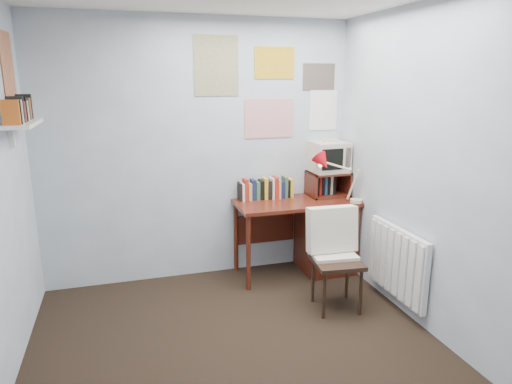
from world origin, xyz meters
TOP-DOWN VIEW (x-y plane):
  - ground at (0.00, 0.00)m, footprint 3.50×3.50m
  - back_wall at (0.00, 1.75)m, footprint 3.00×0.02m
  - right_wall at (1.50, 0.00)m, footprint 0.02×3.50m
  - desk at (1.17, 1.48)m, footprint 1.20×0.55m
  - desk_chair at (0.96, 0.68)m, footprint 0.47×0.46m
  - desk_lamp at (1.44, 1.26)m, footprint 0.31×0.27m
  - tv_riser at (1.29, 1.59)m, footprint 0.40×0.30m
  - crt_tv at (1.30, 1.61)m, footprint 0.36×0.33m
  - book_row at (0.66, 1.66)m, footprint 0.60×0.14m
  - radiator at (1.46, 0.55)m, footprint 0.09×0.80m
  - wall_shelf at (-1.40, 1.10)m, footprint 0.20×0.62m
  - posters_back at (0.70, 1.74)m, footprint 1.20×0.01m
  - posters_left at (-1.49, 1.10)m, footprint 0.01×0.70m

SIDE VIEW (x-z plane):
  - ground at x=0.00m, z-range 0.00..0.00m
  - desk at x=1.17m, z-range 0.03..0.79m
  - radiator at x=1.46m, z-range 0.12..0.72m
  - desk_chair at x=0.96m, z-range 0.00..0.84m
  - book_row at x=0.66m, z-range 0.76..0.98m
  - tv_riser at x=1.29m, z-range 0.76..1.01m
  - desk_lamp at x=1.44m, z-range 0.76..1.19m
  - crt_tv at x=1.30m, z-range 1.01..1.34m
  - back_wall at x=0.00m, z-range 0.00..2.50m
  - right_wall at x=1.50m, z-range 0.00..2.50m
  - wall_shelf at x=-1.40m, z-range 1.50..1.74m
  - posters_back at x=0.70m, z-range 1.40..2.30m
  - posters_left at x=-1.49m, z-range 1.70..2.30m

